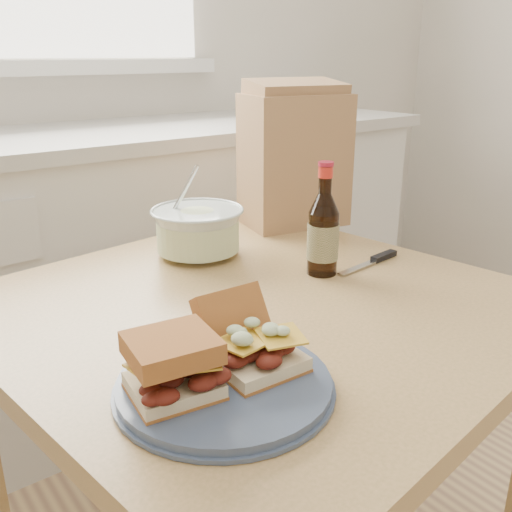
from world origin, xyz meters
TOP-DOWN VIEW (x-y plane):
  - cabinet_run at (-0.00, 1.70)m, footprint 2.50×0.64m
  - dining_table at (-0.05, 0.71)m, footprint 1.01×1.01m
  - plate at (-0.26, 0.51)m, footprint 0.28×0.28m
  - sandwich_left at (-0.33, 0.52)m, footprint 0.12×0.11m
  - sandwich_right at (-0.20, 0.52)m, footprint 0.11×0.15m
  - coleslaw_bowl at (-0.00, 0.99)m, footprint 0.20×0.20m
  - beer_bottle at (0.14, 0.74)m, footprint 0.06×0.06m
  - knife at (0.28, 0.72)m, footprint 0.19×0.04m
  - paper_bag at (0.33, 1.06)m, footprint 0.28×0.21m

SIDE VIEW (x-z plane):
  - cabinet_run at x=0.00m, z-range 0.00..0.94m
  - dining_table at x=-0.05m, z-range 0.26..1.01m
  - knife at x=0.28m, z-range 0.74..0.76m
  - plate at x=-0.26m, z-range 0.74..0.76m
  - sandwich_right at x=-0.20m, z-range 0.75..0.84m
  - coleslaw_bowl at x=0.00m, z-range 0.70..0.90m
  - sandwich_left at x=-0.33m, z-range 0.76..0.84m
  - beer_bottle at x=0.14m, z-range 0.72..0.94m
  - paper_bag at x=0.33m, z-range 0.74..1.07m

